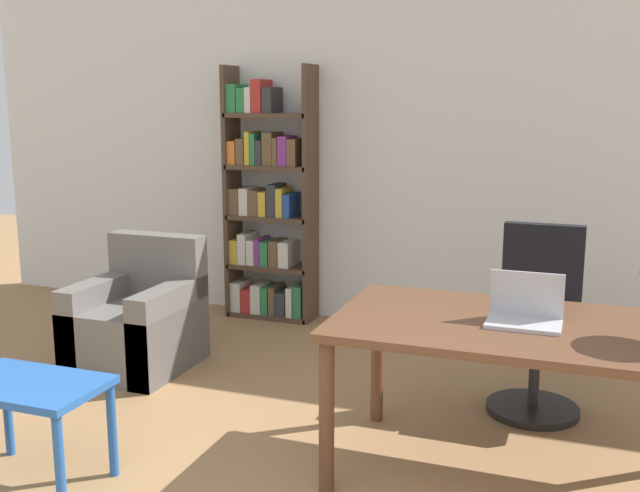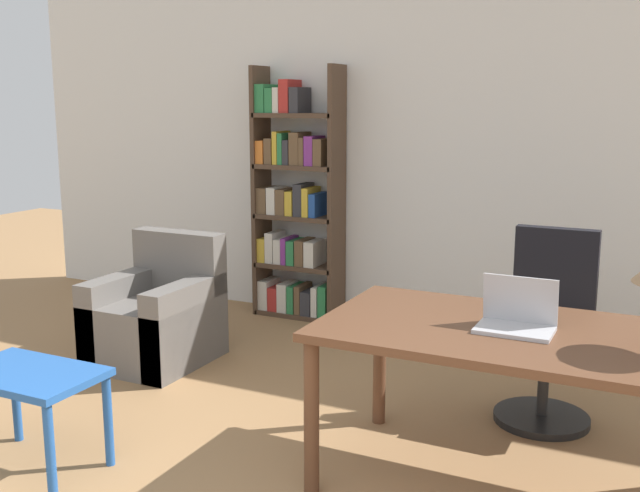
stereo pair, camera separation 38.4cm
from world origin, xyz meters
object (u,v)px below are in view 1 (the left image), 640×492
laptop (525,313)px  side_table_blue (29,398)px  desk (521,342)px  armchair (138,324)px  bookshelf (267,208)px  office_chair (538,329)px

laptop → side_table_blue: (-2.10, -0.81, -0.39)m
desk → armchair: bearing=164.7°
laptop → bookshelf: bookshelf is taller
laptop → bookshelf: bearing=136.7°
laptop → armchair: laptop is taller
desk → armchair: 2.64m
office_chair → side_table_blue: 2.71m
desk → bookshelf: bearing=136.6°
side_table_blue → laptop: bearing=21.0°
side_table_blue → armchair: bearing=105.7°
armchair → bookshelf: bookshelf is taller
laptop → office_chair: (0.01, 0.89, -0.34)m
laptop → office_chair: size_ratio=0.31×
laptop → office_chair: bearing=89.5°
laptop → side_table_blue: laptop is taller
desk → bookshelf: bookshelf is taller
laptop → office_chair: 0.95m
desk → bookshelf: (-2.19, 2.07, 0.23)m
armchair → laptop: bearing=-15.3°
desk → office_chair: size_ratio=1.61×
office_chair → bookshelf: size_ratio=0.52×
desk → armchair: size_ratio=1.99×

